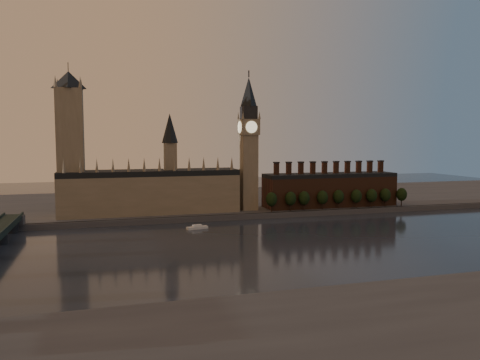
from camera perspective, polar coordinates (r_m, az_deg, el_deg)
name	(u,v)px	position (r m, az deg, el deg)	size (l,w,h in m)	color
ground	(291,246)	(261.63, 6.22, -8.04)	(900.00, 900.00, 0.00)	black
north_bank	(216,201)	(428.56, -2.95, -2.62)	(900.00, 182.00, 4.00)	#4C4C51
palace_of_westminster	(151,189)	(353.71, -10.77, -1.13)	(130.00, 30.30, 74.00)	gray
victoria_tower	(70,139)	(350.85, -19.98, 4.74)	(24.00, 24.00, 108.00)	gray
big_ben	(249,142)	(361.76, 1.06, 4.68)	(15.00, 15.00, 107.00)	gray
chimney_block	(330,189)	(390.67, 10.90, -1.11)	(110.00, 25.00, 37.00)	#512F1F
embankment_tree_0	(271,199)	(354.58, 3.86, -2.36)	(8.60, 8.60, 14.88)	black
embankment_tree_1	(291,199)	(360.10, 6.19, -2.27)	(8.60, 8.60, 14.88)	black
embankment_tree_2	(304,198)	(364.29, 7.82, -2.20)	(8.60, 8.60, 14.88)	black
embankment_tree_3	(322,197)	(371.06, 10.02, -2.10)	(8.60, 8.60, 14.88)	black
embankment_tree_4	(338,197)	(378.27, 11.91, -1.99)	(8.60, 8.60, 14.88)	black
embankment_tree_5	(356,196)	(384.66, 13.99, -1.92)	(8.60, 8.60, 14.88)	black
embankment_tree_6	(372,196)	(391.50, 15.75, -1.84)	(8.60, 8.60, 14.88)	black
embankment_tree_7	(385,195)	(399.08, 17.30, -1.75)	(8.60, 8.60, 14.88)	black
embankment_tree_8	(402,194)	(406.76, 19.10, -1.68)	(8.60, 8.60, 14.88)	black
river_boat	(197,227)	(310.01, -5.25, -5.76)	(14.61, 6.72, 2.82)	silver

